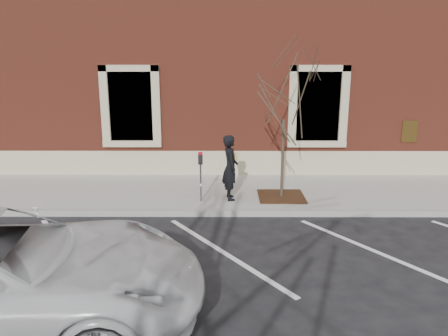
{
  "coord_description": "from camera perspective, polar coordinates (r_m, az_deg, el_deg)",
  "views": [
    {
      "loc": [
        0.05,
        -10.51,
        3.89
      ],
      "look_at": [
        0.0,
        0.6,
        1.1
      ],
      "focal_mm": 35.0,
      "sensor_mm": 36.0,
      "label": 1
    }
  ],
  "objects": [
    {
      "name": "ground",
      "position": [
        11.21,
        -0.01,
        -6.21
      ],
      "size": [
        120.0,
        120.0,
        0.0
      ],
      "primitive_type": "plane",
      "color": "#28282B",
      "rests_on": "ground"
    },
    {
      "name": "sidewalk_near",
      "position": [
        12.84,
        0.02,
        -3.19
      ],
      "size": [
        40.0,
        3.5,
        0.15
      ],
      "primitive_type": "cube",
      "color": "#B5B2AA",
      "rests_on": "ground"
    },
    {
      "name": "curb_near",
      "position": [
        11.14,
        -0.01,
        -5.94
      ],
      "size": [
        40.0,
        0.12,
        0.15
      ],
      "primitive_type": "cube",
      "color": "#9E9E99",
      "rests_on": "ground"
    },
    {
      "name": "parking_stripes",
      "position": [
        9.18,
        -0.08,
        -10.97
      ],
      "size": [
        28.0,
        4.4,
        0.01
      ],
      "primitive_type": null,
      "color": "silver",
      "rests_on": "ground"
    },
    {
      "name": "building_civic",
      "position": [
        18.26,
        0.1,
        14.42
      ],
      "size": [
        40.0,
        8.62,
        8.0
      ],
      "color": "maroon",
      "rests_on": "ground"
    },
    {
      "name": "man",
      "position": [
        11.77,
        0.82,
        0.06
      ],
      "size": [
        0.52,
        0.7,
        1.77
      ],
      "primitive_type": "imported",
      "rotation": [
        0.0,
        0.0,
        1.72
      ],
      "color": "black",
      "rests_on": "sidewalk_near"
    },
    {
      "name": "parking_meter",
      "position": [
        11.6,
        -3.09,
        0.08
      ],
      "size": [
        0.12,
        0.09,
        1.35
      ],
      "rotation": [
        0.0,
        0.0,
        -0.18
      ],
      "color": "#595B60",
      "rests_on": "sidewalk_near"
    },
    {
      "name": "tree_grate",
      "position": [
        12.28,
        7.49,
        -3.69
      ],
      "size": [
        1.27,
        1.27,
        0.03
      ],
      "primitive_type": "cube",
      "color": "#472D16",
      "rests_on": "sidewalk_near"
    },
    {
      "name": "sapling",
      "position": [
        11.74,
        7.92,
        9.12
      ],
      "size": [
        2.36,
        2.36,
        3.93
      ],
      "color": "#46372A",
      "rests_on": "sidewalk_near"
    }
  ]
}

